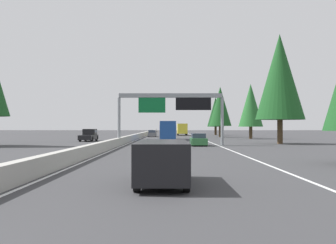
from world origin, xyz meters
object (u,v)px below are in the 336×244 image
at_px(sedan_near_right, 152,134).
at_px(oncoming_near, 89,135).
at_px(minivan_mid_center, 163,160).
at_px(bus_near_center, 168,130).
at_px(conifer_right_near, 280,77).
at_px(box_truck_mid_right, 182,129).
at_px(sign_gantry_overhead, 172,104).
at_px(conifer_right_far, 220,106).
at_px(conifer_right_distant, 216,112).
at_px(conifer_right_mid, 251,105).
at_px(sedan_far_right, 198,140).

xyz_separation_m(sedan_near_right, oncoming_near, (-24.49, 8.60, 0.23)).
height_order(minivan_mid_center, bus_near_center, bus_near_center).
bearing_deg(conifer_right_near, box_truck_mid_right, 13.30).
xyz_separation_m(minivan_mid_center, oncoming_near, (44.21, 12.11, -0.04)).
bearing_deg(bus_near_center, sign_gantry_overhead, -178.31).
height_order(conifer_right_far, conifer_right_distant, conifer_right_far).
bearing_deg(sedan_near_right, bus_near_center, -169.45).
bearing_deg(bus_near_center, sedan_near_right, 10.55).
bearing_deg(minivan_mid_center, sign_gantry_overhead, -1.06).
height_order(oncoming_near, conifer_right_distant, conifer_right_distant).
distance_m(box_truck_mid_right, conifer_right_near, 49.08).
bearing_deg(oncoming_near, bus_near_center, 114.69).
relative_size(sign_gantry_overhead, conifer_right_distant, 1.28).
relative_size(minivan_mid_center, conifer_right_distant, 0.50).
distance_m(sign_gantry_overhead, minivan_mid_center, 31.16).
bearing_deg(minivan_mid_center, conifer_right_mid, -15.23).
bearing_deg(conifer_right_far, sign_gantry_overhead, 163.70).
relative_size(conifer_right_mid, conifer_right_distant, 1.01).
distance_m(sedan_near_right, conifer_right_far, 15.78).
bearing_deg(conifer_right_mid, oncoming_near, 112.38).
bearing_deg(oncoming_near, sedan_near_right, 160.65).
height_order(sedan_far_right, conifer_right_near, conifer_right_near).
bearing_deg(conifer_right_far, box_truck_mid_right, 25.63).
bearing_deg(box_truck_mid_right, sedan_near_right, 152.97).
xyz_separation_m(oncoming_near, conifer_right_mid, (11.20, -27.20, 5.20)).
xyz_separation_m(minivan_mid_center, sedan_far_right, (30.19, -3.66, -0.27)).
xyz_separation_m(sign_gantry_overhead, bus_near_center, (18.89, 0.56, -3.22)).
bearing_deg(sign_gantry_overhead, conifer_right_near, -73.42).
distance_m(bus_near_center, conifer_right_mid, 16.68).
bearing_deg(conifer_right_near, conifer_right_far, 6.54).
bearing_deg(bus_near_center, conifer_right_mid, -69.52).
height_order(minivan_mid_center, conifer_right_near, conifer_right_near).
bearing_deg(box_truck_mid_right, bus_near_center, 173.98).
bearing_deg(box_truck_mid_right, conifer_right_near, -166.70).
xyz_separation_m(conifer_right_mid, conifer_right_far, (11.16, 4.09, 0.39)).
relative_size(bus_near_center, conifer_right_far, 1.07).
bearing_deg(minivan_mid_center, conifer_right_distant, -8.17).
height_order(sedan_far_right, conifer_right_far, conifer_right_far).
relative_size(oncoming_near, conifer_right_near, 0.39).
distance_m(box_truck_mid_right, oncoming_near, 41.18).
distance_m(oncoming_near, conifer_right_near, 29.30).
distance_m(minivan_mid_center, conifer_right_mid, 57.67).
xyz_separation_m(sign_gantry_overhead, box_truck_mid_right, (51.44, -2.88, -3.33)).
distance_m(sedan_far_right, sedan_near_right, 39.18).
bearing_deg(sedan_far_right, bus_near_center, 10.52).
bearing_deg(conifer_right_mid, conifer_right_distant, 5.36).
xyz_separation_m(sedan_far_right, sedan_near_right, (38.52, 7.16, 0.00)).
relative_size(sedan_far_right, bus_near_center, 0.38).
distance_m(conifer_right_near, conifer_right_far, 31.78).
height_order(sign_gantry_overhead, conifer_right_mid, conifer_right_mid).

